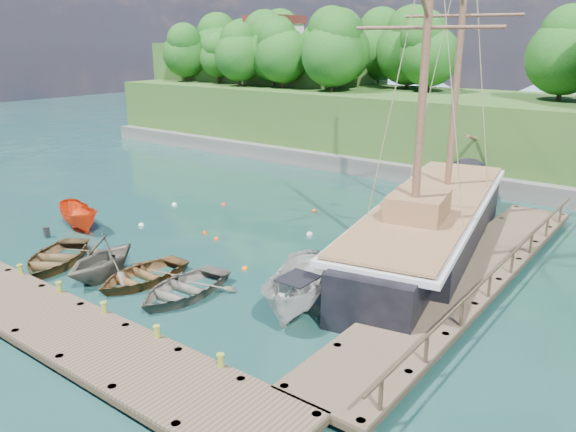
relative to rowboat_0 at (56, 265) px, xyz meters
The scene contains 24 objects.
ground 5.89m from the rowboat_0, 28.43° to the left, with size 160.00×160.00×0.00m, color #14382E.
dock_near 8.08m from the rowboat_0, 27.26° to the right, with size 20.00×3.20×1.10m.
dock_east 19.35m from the rowboat_0, 30.45° to the left, with size 3.20×24.00×1.10m.
bollard_0 2.58m from the rowboat_0, 62.91° to the right, with size 0.26×0.26×0.45m, color olive.
bollard_1 4.77m from the rowboat_0, 28.83° to the right, with size 0.26×0.26×0.45m, color olive.
bollard_2 7.53m from the rowboat_0, 17.76° to the right, with size 0.26×0.26×0.45m, color olive.
bollard_3 10.43m from the rowboat_0, 12.73° to the right, with size 0.26×0.26×0.45m, color olive.
bollard_4 13.37m from the rowboat_0, ahead, with size 0.26×0.26×0.45m, color olive.
rowboat_0 is the anchor object (origin of this frame).
rowboat_1 3.18m from the rowboat_0, ahead, with size 3.52×4.08×2.15m, color #5A5549.
rowboat_2 5.10m from the rowboat_0, 13.53° to the left, with size 3.23×4.52×0.94m, color brown.
rowboat_3 7.61m from the rowboat_0, ahead, with size 3.34×4.68×0.97m, color #5D574E.
motorboat_orange 5.45m from the rowboat_0, 134.69° to the left, with size 1.59×4.22×1.63m, color #ED3D0F.
cabin_boat_white 12.58m from the rowboat_0, 14.53° to the left, with size 2.02×5.36×2.07m, color beige.
schooner 18.71m from the rowboat_0, 44.04° to the left, with size 8.50×26.88×19.76m.
mooring_buoy_0 6.51m from the rowboat_0, 103.22° to the left, with size 0.32×0.32×0.32m, color white.
mooring_buoy_1 7.99m from the rowboat_0, 72.20° to the left, with size 0.28×0.28×0.28m, color #E84700.
mooring_buoy_2 8.15m from the rowboat_0, 63.06° to the left, with size 0.29×0.29×0.29m, color #F04D0E.
mooring_buoy_3 13.13m from the rowboat_0, 56.21° to the left, with size 0.36×0.36×0.36m, color silver.
mooring_buoy_4 12.37m from the rowboat_0, 92.78° to the left, with size 0.30×0.30×0.30m, color red.
mooring_buoy_5 15.55m from the rowboat_0, 71.31° to the left, with size 0.32×0.32×0.32m, color #DD4B1D.
mooring_buoy_6 10.81m from the rowboat_0, 106.74° to the left, with size 0.35×0.35×0.35m, color white.
mooring_buoy_7 9.19m from the rowboat_0, 33.57° to the left, with size 0.30×0.30×0.30m, color orange.
headland 35.46m from the rowboat_0, 102.70° to the left, with size 51.00×19.31×12.90m.
Camera 1 is at (18.93, -16.03, 10.37)m, focal length 35.00 mm.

